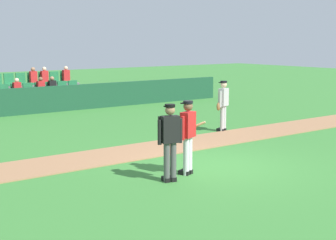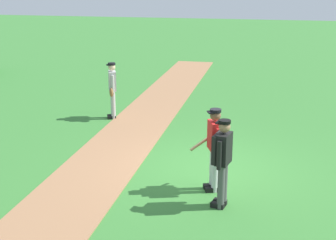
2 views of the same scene
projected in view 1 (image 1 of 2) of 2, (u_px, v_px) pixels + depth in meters
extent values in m
plane|color=#387A33|center=(215.00, 166.00, 12.74)|extent=(80.00, 80.00, 0.00)
cube|color=#9E704C|center=(157.00, 148.00, 14.76)|extent=(28.00, 1.81, 0.03)
cube|color=#19472D|center=(38.00, 100.00, 21.74)|extent=(20.00, 0.16, 1.15)
cube|color=slate|center=(26.00, 106.00, 22.96)|extent=(5.55, 2.10, 0.30)
cube|color=slate|center=(29.00, 100.00, 22.56)|extent=(5.45, 0.85, 0.40)
cube|color=#237542|center=(5.00, 96.00, 21.80)|extent=(0.44, 0.40, 0.08)
cube|color=#237542|center=(3.00, 90.00, 21.93)|extent=(0.44, 0.08, 0.50)
cube|color=#237542|center=(18.00, 95.00, 22.12)|extent=(0.44, 0.40, 0.08)
cube|color=#237542|center=(16.00, 89.00, 22.26)|extent=(0.44, 0.08, 0.50)
cube|color=red|center=(17.00, 88.00, 22.11)|extent=(0.32, 0.22, 0.52)
sphere|color=beige|center=(17.00, 80.00, 22.06)|extent=(0.20, 0.20, 0.20)
cube|color=#237542|center=(30.00, 94.00, 22.45)|extent=(0.44, 0.40, 0.08)
cube|color=#237542|center=(28.00, 88.00, 22.58)|extent=(0.44, 0.08, 0.50)
cube|color=#237542|center=(42.00, 94.00, 22.77)|extent=(0.44, 0.40, 0.08)
cube|color=#237542|center=(39.00, 88.00, 22.90)|extent=(0.44, 0.08, 0.50)
cube|color=red|center=(41.00, 87.00, 22.76)|extent=(0.32, 0.22, 0.52)
sphere|color=brown|center=(41.00, 79.00, 22.71)|extent=(0.20, 0.20, 0.20)
cube|color=#237542|center=(53.00, 93.00, 23.09)|extent=(0.44, 0.40, 0.08)
cube|color=#237542|center=(51.00, 87.00, 23.23)|extent=(0.44, 0.08, 0.50)
cube|color=black|center=(52.00, 86.00, 23.08)|extent=(0.32, 0.22, 0.52)
sphere|color=#9E7051|center=(52.00, 79.00, 23.03)|extent=(0.20, 0.20, 0.20)
cube|color=#237542|center=(64.00, 92.00, 23.41)|extent=(0.44, 0.40, 0.08)
cube|color=#237542|center=(62.00, 86.00, 23.55)|extent=(0.44, 0.08, 0.50)
cube|color=#237542|center=(75.00, 91.00, 23.74)|extent=(0.44, 0.40, 0.08)
cube|color=#237542|center=(73.00, 86.00, 23.87)|extent=(0.44, 0.08, 0.50)
cube|color=slate|center=(22.00, 89.00, 23.18)|extent=(5.45, 0.85, 0.40)
cube|color=#237542|center=(11.00, 85.00, 22.73)|extent=(0.44, 0.40, 0.08)
cube|color=#237542|center=(9.00, 79.00, 22.87)|extent=(0.44, 0.08, 0.50)
cube|color=#237542|center=(22.00, 84.00, 23.06)|extent=(0.44, 0.40, 0.08)
cube|color=#237542|center=(20.00, 78.00, 23.19)|extent=(0.44, 0.08, 0.50)
cube|color=#237542|center=(34.00, 83.00, 23.38)|extent=(0.44, 0.40, 0.08)
cube|color=#237542|center=(32.00, 78.00, 23.51)|extent=(0.44, 0.08, 0.50)
cube|color=red|center=(33.00, 77.00, 23.37)|extent=(0.32, 0.22, 0.52)
sphere|color=#9E7051|center=(33.00, 69.00, 23.32)|extent=(0.20, 0.20, 0.20)
cube|color=#237542|center=(45.00, 83.00, 23.70)|extent=(0.44, 0.40, 0.08)
cube|color=#237542|center=(43.00, 77.00, 23.84)|extent=(0.44, 0.08, 0.50)
cube|color=red|center=(45.00, 76.00, 23.70)|extent=(0.32, 0.22, 0.52)
sphere|color=beige|center=(44.00, 69.00, 23.64)|extent=(0.20, 0.20, 0.20)
cube|color=#237542|center=(56.00, 82.00, 24.03)|extent=(0.44, 0.40, 0.08)
cube|color=#237542|center=(54.00, 77.00, 24.16)|extent=(0.44, 0.08, 0.50)
cube|color=#237542|center=(67.00, 82.00, 24.35)|extent=(0.44, 0.40, 0.08)
cube|color=#237542|center=(65.00, 76.00, 24.48)|extent=(0.44, 0.08, 0.50)
cube|color=red|center=(66.00, 75.00, 24.34)|extent=(0.32, 0.22, 0.52)
sphere|color=beige|center=(66.00, 68.00, 24.29)|extent=(0.20, 0.20, 0.20)
cylinder|color=silver|center=(186.00, 157.00, 11.82)|extent=(0.14, 0.14, 0.90)
cylinder|color=silver|center=(189.00, 155.00, 11.95)|extent=(0.14, 0.14, 0.90)
cube|color=black|center=(184.00, 173.00, 11.91)|extent=(0.21, 0.29, 0.10)
cube|color=black|center=(187.00, 171.00, 12.04)|extent=(0.21, 0.29, 0.10)
cube|color=red|center=(188.00, 125.00, 11.76)|extent=(0.45, 0.36, 0.60)
cylinder|color=red|center=(183.00, 128.00, 11.56)|extent=(0.09, 0.09, 0.55)
cylinder|color=red|center=(193.00, 125.00, 11.98)|extent=(0.09, 0.09, 0.55)
sphere|color=brown|center=(188.00, 106.00, 11.70)|extent=(0.22, 0.22, 0.22)
cylinder|color=black|center=(188.00, 102.00, 11.68)|extent=(0.23, 0.23, 0.06)
cube|color=black|center=(184.00, 103.00, 11.74)|extent=(0.21, 0.18, 0.02)
cylinder|color=tan|center=(189.00, 129.00, 12.05)|extent=(0.55, 0.65, 0.41)
cylinder|color=#4C4C4C|center=(167.00, 163.00, 11.23)|extent=(0.14, 0.14, 0.90)
cylinder|color=#4C4C4C|center=(173.00, 162.00, 11.30)|extent=(0.14, 0.14, 0.90)
cube|color=black|center=(166.00, 179.00, 11.35)|extent=(0.18, 0.28, 0.10)
cube|color=black|center=(172.00, 179.00, 11.41)|extent=(0.18, 0.28, 0.10)
cube|color=black|center=(170.00, 129.00, 11.15)|extent=(0.44, 0.30, 0.60)
cylinder|color=black|center=(160.00, 132.00, 11.06)|extent=(0.09, 0.09, 0.55)
cylinder|color=black|center=(180.00, 131.00, 11.25)|extent=(0.09, 0.09, 0.55)
sphere|color=#9E7051|center=(170.00, 110.00, 11.08)|extent=(0.22, 0.22, 0.22)
cylinder|color=black|center=(170.00, 106.00, 11.06)|extent=(0.23, 0.23, 0.06)
cube|color=black|center=(168.00, 106.00, 11.16)|extent=(0.20, 0.16, 0.02)
cube|color=black|center=(168.00, 128.00, 11.27)|extent=(0.45, 0.18, 0.56)
cylinder|color=#B2B2B2|center=(222.00, 119.00, 17.43)|extent=(0.14, 0.14, 0.90)
cylinder|color=#B2B2B2|center=(224.00, 118.00, 17.56)|extent=(0.14, 0.14, 0.90)
cube|color=black|center=(220.00, 130.00, 17.52)|extent=(0.21, 0.29, 0.10)
cube|color=black|center=(222.00, 129.00, 17.66)|extent=(0.21, 0.29, 0.10)
cube|color=#B2B2B2|center=(223.00, 97.00, 17.38)|extent=(0.45, 0.35, 0.60)
cylinder|color=#B2B2B2|center=(220.00, 99.00, 17.18)|extent=(0.09, 0.09, 0.55)
cylinder|color=#B2B2B2|center=(227.00, 98.00, 17.60)|extent=(0.09, 0.09, 0.55)
sphere|color=beige|center=(224.00, 85.00, 17.31)|extent=(0.22, 0.22, 0.22)
cylinder|color=black|center=(224.00, 82.00, 17.30)|extent=(0.23, 0.23, 0.06)
cube|color=black|center=(221.00, 82.00, 17.35)|extent=(0.21, 0.18, 0.02)
ellipsoid|color=brown|center=(219.00, 106.00, 17.23)|extent=(0.23, 0.19, 0.28)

